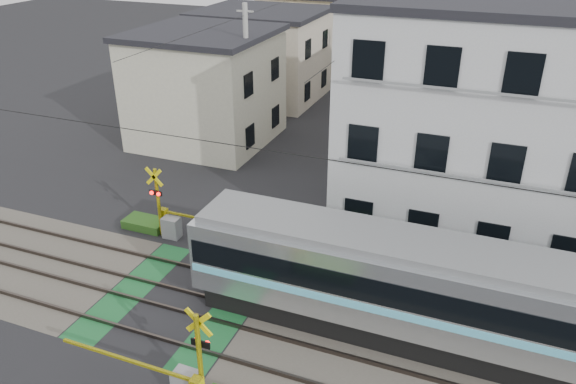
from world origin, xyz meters
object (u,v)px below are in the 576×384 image
at_px(apartment_block, 479,118).
at_px(pedestrian, 374,82).
at_px(crossing_signal_near, 188,380).
at_px(crossing_signal_far, 170,221).

xyz_separation_m(apartment_block, pedestrian, (-8.20, 17.14, -3.75)).
bearing_deg(apartment_block, crossing_signal_near, -114.22).
relative_size(crossing_signal_far, apartment_block, 0.46).
xyz_separation_m(crossing_signal_far, apartment_block, (11.09, 5.84, 3.94)).
height_order(apartment_block, pedestrian, apartment_block).
distance_m(crossing_signal_near, pedestrian, 30.37).
bearing_deg(pedestrian, crossing_signal_near, 108.54).
bearing_deg(apartment_block, crossing_signal_far, -152.22).
xyz_separation_m(crossing_signal_far, pedestrian, (2.89, 22.98, 0.19)).
bearing_deg(pedestrian, crossing_signal_far, 97.06).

